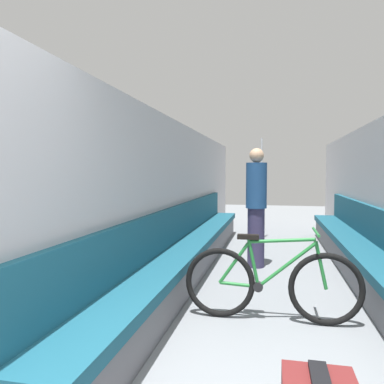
{
  "coord_description": "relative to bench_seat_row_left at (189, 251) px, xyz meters",
  "views": [
    {
      "loc": [
        -0.01,
        -1.06,
        1.38
      ],
      "look_at": [
        -0.89,
        2.98,
        1.17
      ],
      "focal_mm": 35.0,
      "sensor_mm": 36.0,
      "label": 1
    }
  ],
  "objects": [
    {
      "name": "grab_pole_near",
      "position": [
        0.88,
        2.84,
        0.72
      ],
      "size": [
        0.08,
        0.08,
        2.09
      ],
      "color": "gray",
      "rests_on": "ground"
    },
    {
      "name": "bench_seat_row_right",
      "position": [
        2.27,
        0.0,
        0.0
      ],
      "size": [
        0.48,
        7.14,
        0.92
      ],
      "color": "#5B5B60",
      "rests_on": "ground"
    },
    {
      "name": "bicycle",
      "position": [
        1.12,
        -1.48,
        0.05
      ],
      "size": [
        1.63,
        0.46,
        0.86
      ],
      "rotation": [
        0.0,
        0.0,
        -0.24
      ],
      "color": "black",
      "rests_on": "ground"
    },
    {
      "name": "passenger_standing",
      "position": [
        0.88,
        0.52,
        0.6
      ],
      "size": [
        0.3,
        0.3,
        1.73
      ],
      "rotation": [
        0.0,
        0.0,
        0.55
      ],
      "color": "#332D4C",
      "rests_on": "ground"
    },
    {
      "name": "bench_seat_row_left",
      "position": [
        0.0,
        0.0,
        0.0
      ],
      "size": [
        0.48,
        7.14,
        0.92
      ],
      "color": "#5B5B60",
      "rests_on": "ground"
    },
    {
      "name": "wall_left",
      "position": [
        -0.26,
        0.02,
        0.75
      ],
      "size": [
        0.1,
        11.06,
        2.11
      ],
      "primitive_type": "cube",
      "color": "#B2B2B7",
      "rests_on": "ground"
    }
  ]
}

